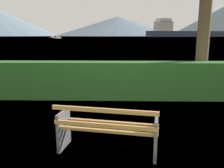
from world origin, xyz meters
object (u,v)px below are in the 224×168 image
at_px(sailboat_mid, 52,37).
at_px(tender_far, 58,38).
at_px(cargo_ship_large, 183,32).
at_px(park_bench, 107,129).

distance_m(sailboat_mid, tender_far, 50.46).
relative_size(cargo_ship_large, sailboat_mid, 17.30).
distance_m(cargo_ship_large, sailboat_mid, 178.20).
bearing_deg(tender_far, sailboat_mid, 109.24).
bearing_deg(park_bench, tender_far, 104.52).
relative_size(cargo_ship_large, tender_far, 12.72).
xyz_separation_m(cargo_ship_large, tender_far, (-117.01, -165.39, -5.69)).
height_order(sailboat_mid, tender_far, tender_far).
xyz_separation_m(park_bench, tender_far, (-35.46, 136.93, 0.02)).
height_order(park_bench, sailboat_mid, sailboat_mid).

